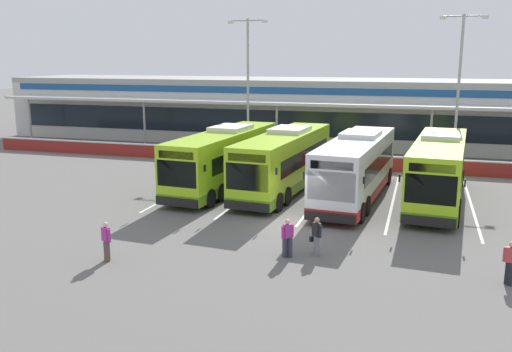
% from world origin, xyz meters
% --- Properties ---
extents(ground_plane, '(200.00, 200.00, 0.00)m').
position_xyz_m(ground_plane, '(0.00, 0.00, 0.00)').
color(ground_plane, '#605E5B').
extents(terminal_building, '(70.00, 13.00, 6.00)m').
position_xyz_m(terminal_building, '(-0.00, 26.91, 3.01)').
color(terminal_building, silver).
rests_on(terminal_building, ground).
extents(red_barrier_wall, '(60.00, 0.40, 1.10)m').
position_xyz_m(red_barrier_wall, '(0.00, 14.50, 0.56)').
color(red_barrier_wall, maroon).
rests_on(red_barrier_wall, ground).
extents(coach_bus_leftmost, '(3.69, 12.31, 3.78)m').
position_xyz_m(coach_bus_leftmost, '(-6.09, 6.27, 1.79)').
color(coach_bus_leftmost, '#9ED11E').
rests_on(coach_bus_leftmost, ground).
extents(coach_bus_left_centre, '(3.69, 12.31, 3.78)m').
position_xyz_m(coach_bus_left_centre, '(-2.34, 6.58, 1.79)').
color(coach_bus_left_centre, '#9ED11E').
rests_on(coach_bus_left_centre, ground).
extents(coach_bus_centre, '(3.69, 12.31, 3.78)m').
position_xyz_m(coach_bus_centre, '(2.07, 5.80, 1.79)').
color(coach_bus_centre, silver).
rests_on(coach_bus_centre, ground).
extents(coach_bus_right_centre, '(3.69, 12.31, 3.78)m').
position_xyz_m(coach_bus_right_centre, '(6.54, 6.48, 1.79)').
color(coach_bus_right_centre, '#9ED11E').
rests_on(coach_bus_right_centre, ground).
extents(bay_stripe_far_west, '(0.14, 13.00, 0.01)m').
position_xyz_m(bay_stripe_far_west, '(-8.40, 6.00, 0.00)').
color(bay_stripe_far_west, silver).
rests_on(bay_stripe_far_west, ground).
extents(bay_stripe_west, '(0.14, 13.00, 0.01)m').
position_xyz_m(bay_stripe_west, '(-4.20, 6.00, 0.00)').
color(bay_stripe_west, silver).
rests_on(bay_stripe_west, ground).
extents(bay_stripe_mid_west, '(0.14, 13.00, 0.01)m').
position_xyz_m(bay_stripe_mid_west, '(0.00, 6.00, 0.00)').
color(bay_stripe_mid_west, silver).
rests_on(bay_stripe_mid_west, ground).
extents(bay_stripe_centre, '(0.14, 13.00, 0.01)m').
position_xyz_m(bay_stripe_centre, '(4.20, 6.00, 0.00)').
color(bay_stripe_centre, silver).
rests_on(bay_stripe_centre, ground).
extents(bay_stripe_mid_east, '(0.14, 13.00, 0.01)m').
position_xyz_m(bay_stripe_mid_east, '(8.40, 6.00, 0.00)').
color(bay_stripe_mid_east, silver).
rests_on(bay_stripe_mid_east, ground).
extents(pedestrian_with_handbag, '(0.57, 0.57, 1.62)m').
position_xyz_m(pedestrian_with_handbag, '(1.65, -4.02, 0.86)').
color(pedestrian_with_handbag, slate).
rests_on(pedestrian_with_handbag, ground).
extents(pedestrian_in_dark_coat, '(0.52, 0.40, 1.62)m').
position_xyz_m(pedestrian_in_dark_coat, '(8.84, -4.97, 0.87)').
color(pedestrian_in_dark_coat, black).
rests_on(pedestrian_in_dark_coat, ground).
extents(pedestrian_child, '(0.52, 0.40, 1.62)m').
position_xyz_m(pedestrian_child, '(-6.24, -7.09, 0.87)').
color(pedestrian_child, '#4C4238').
rests_on(pedestrian_child, ground).
extents(pedestrian_near_bin, '(0.43, 0.46, 1.62)m').
position_xyz_m(pedestrian_near_bin, '(0.57, -4.58, 0.87)').
color(pedestrian_near_bin, '#33333D').
rests_on(pedestrian_near_bin, ground).
extents(lamp_post_west, '(3.24, 0.28, 11.00)m').
position_xyz_m(lamp_post_west, '(-8.15, 17.47, 6.29)').
color(lamp_post_west, '#9E9EA3').
rests_on(lamp_post_west, ground).
extents(lamp_post_centre, '(3.24, 0.28, 11.00)m').
position_xyz_m(lamp_post_centre, '(7.88, 17.46, 6.29)').
color(lamp_post_centre, '#9E9EA3').
rests_on(lamp_post_centre, ground).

